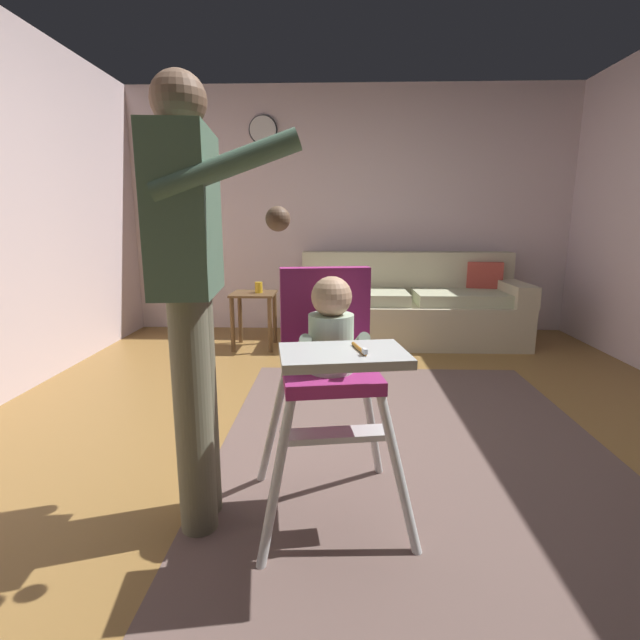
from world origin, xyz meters
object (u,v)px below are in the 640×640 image
(high_chair, at_px, (330,350))
(sippy_cup, at_px, (259,287))
(couch, at_px, (409,308))
(adult_standing, at_px, (191,285))
(side_table, at_px, (254,308))
(wall_clock, at_px, (263,130))

(high_chair, distance_m, sippy_cup, 2.63)
(couch, height_order, high_chair, high_chair)
(couch, distance_m, high_chair, 2.98)
(adult_standing, distance_m, sippy_cup, 2.63)
(high_chair, relative_size, sippy_cup, 9.96)
(couch, relative_size, side_table, 4.14)
(side_table, bearing_deg, sippy_cup, 0.00)
(couch, relative_size, adult_standing, 1.29)
(side_table, distance_m, sippy_cup, 0.20)
(high_chair, bearing_deg, sippy_cup, -173.76)
(sippy_cup, bearing_deg, high_chair, -74.71)
(adult_standing, relative_size, wall_clock, 5.65)
(side_table, height_order, wall_clock, wall_clock)
(wall_clock, bearing_deg, side_table, -90.31)
(wall_clock, bearing_deg, adult_standing, -86.03)
(high_chair, height_order, wall_clock, wall_clock)
(high_chair, height_order, sippy_cup, high_chair)
(couch, bearing_deg, side_table, -77.85)
(high_chair, height_order, side_table, high_chair)
(high_chair, relative_size, wall_clock, 3.39)
(high_chair, distance_m, wall_clock, 3.69)
(couch, bearing_deg, sippy_cup, -77.45)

